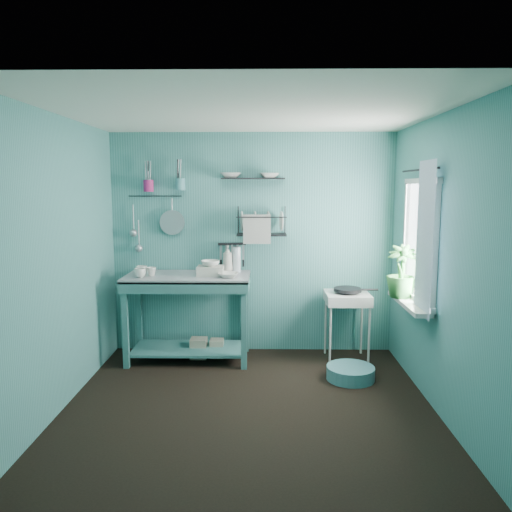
{
  "coord_description": "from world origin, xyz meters",
  "views": [
    {
      "loc": [
        0.13,
        -4.16,
        1.91
      ],
      "look_at": [
        0.05,
        0.85,
        1.2
      ],
      "focal_mm": 35.0,
      "sensor_mm": 36.0,
      "label": 1
    }
  ],
  "objects_px": {
    "work_counter": "(189,317)",
    "dish_rack": "(262,221)",
    "colander": "(172,222)",
    "mug_left": "(140,273)",
    "wash_tub": "(210,271)",
    "mug_right": "(142,270)",
    "storage_tin_large": "(199,348)",
    "water_bottle": "(237,259)",
    "utensil_cup_teal": "(180,184)",
    "floor_basin": "(350,373)",
    "storage_tin_small": "(217,348)",
    "potted_plant": "(401,271)",
    "utensil_cup_magenta": "(148,186)",
    "mug_mid": "(152,272)",
    "soap_bottle": "(228,259)",
    "hotplate_stand": "(347,326)",
    "frying_pan": "(347,290)"
  },
  "relations": [
    {
      "from": "mug_right",
      "to": "floor_basin",
      "type": "relative_size",
      "value": 0.26
    },
    {
      "from": "storage_tin_small",
      "to": "dish_rack",
      "type": "bearing_deg",
      "value": 15.96
    },
    {
      "from": "mug_left",
      "to": "hotplate_stand",
      "type": "xyz_separation_m",
      "value": [
        2.22,
        0.17,
        -0.62
      ]
    },
    {
      "from": "colander",
      "to": "mug_left",
      "type": "bearing_deg",
      "value": -120.06
    },
    {
      "from": "potted_plant",
      "to": "floor_basin",
      "type": "bearing_deg",
      "value": -177.0
    },
    {
      "from": "utensil_cup_magenta",
      "to": "storage_tin_small",
      "type": "height_order",
      "value": "utensil_cup_magenta"
    },
    {
      "from": "mug_left",
      "to": "dish_rack",
      "type": "height_order",
      "value": "dish_rack"
    },
    {
      "from": "hotplate_stand",
      "to": "floor_basin",
      "type": "distance_m",
      "value": 0.65
    },
    {
      "from": "wash_tub",
      "to": "frying_pan",
      "type": "distance_m",
      "value": 1.5
    },
    {
      "from": "hotplate_stand",
      "to": "potted_plant",
      "type": "distance_m",
      "value": 0.99
    },
    {
      "from": "floor_basin",
      "to": "storage_tin_small",
      "type": "bearing_deg",
      "value": 155.37
    },
    {
      "from": "work_counter",
      "to": "dish_rack",
      "type": "height_order",
      "value": "dish_rack"
    },
    {
      "from": "soap_bottle",
      "to": "frying_pan",
      "type": "xyz_separation_m",
      "value": [
        1.32,
        -0.19,
        -0.31
      ]
    },
    {
      "from": "dish_rack",
      "to": "wash_tub",
      "type": "bearing_deg",
      "value": -149.56
    },
    {
      "from": "colander",
      "to": "dish_rack",
      "type": "bearing_deg",
      "value": -4.52
    },
    {
      "from": "mug_left",
      "to": "colander",
      "type": "relative_size",
      "value": 0.44
    },
    {
      "from": "utensil_cup_magenta",
      "to": "mug_mid",
      "type": "bearing_deg",
      "value": -76.18
    },
    {
      "from": "dish_rack",
      "to": "storage_tin_large",
      "type": "xyz_separation_m",
      "value": [
        -0.7,
        -0.17,
        -1.41
      ]
    },
    {
      "from": "wash_tub",
      "to": "colander",
      "type": "xyz_separation_m",
      "value": [
        -0.46,
        0.32,
        0.5
      ]
    },
    {
      "from": "mug_right",
      "to": "hotplate_stand",
      "type": "bearing_deg",
      "value": 0.38
    },
    {
      "from": "soap_bottle",
      "to": "dish_rack",
      "type": "height_order",
      "value": "dish_rack"
    },
    {
      "from": "mug_right",
      "to": "storage_tin_large",
      "type": "bearing_deg",
      "value": 4.76
    },
    {
      "from": "mug_left",
      "to": "utensil_cup_teal",
      "type": "distance_m",
      "value": 1.09
    },
    {
      "from": "mug_left",
      "to": "mug_right",
      "type": "height_order",
      "value": "same"
    },
    {
      "from": "work_counter",
      "to": "potted_plant",
      "type": "height_order",
      "value": "potted_plant"
    },
    {
      "from": "work_counter",
      "to": "mug_mid",
      "type": "height_order",
      "value": "mug_mid"
    },
    {
      "from": "work_counter",
      "to": "wash_tub",
      "type": "distance_m",
      "value": 0.58
    },
    {
      "from": "wash_tub",
      "to": "colander",
      "type": "distance_m",
      "value": 0.75
    },
    {
      "from": "mug_left",
      "to": "hotplate_stand",
      "type": "bearing_deg",
      "value": 4.51
    },
    {
      "from": "mug_right",
      "to": "frying_pan",
      "type": "bearing_deg",
      "value": 0.38
    },
    {
      "from": "dish_rack",
      "to": "utensil_cup_teal",
      "type": "height_order",
      "value": "utensil_cup_teal"
    },
    {
      "from": "storage_tin_small",
      "to": "hotplate_stand",
      "type": "bearing_deg",
      "value": -2.6
    },
    {
      "from": "dish_rack",
      "to": "utensil_cup_teal",
      "type": "bearing_deg",
      "value": -176.57
    },
    {
      "from": "mug_mid",
      "to": "hotplate_stand",
      "type": "height_order",
      "value": "mug_mid"
    },
    {
      "from": "wash_tub",
      "to": "storage_tin_small",
      "type": "distance_m",
      "value": 0.91
    },
    {
      "from": "soap_bottle",
      "to": "water_bottle",
      "type": "bearing_deg",
      "value": 11.31
    },
    {
      "from": "mug_mid",
      "to": "floor_basin",
      "type": "xyz_separation_m",
      "value": [
        2.07,
        -0.5,
        -0.93
      ]
    },
    {
      "from": "work_counter",
      "to": "dish_rack",
      "type": "bearing_deg",
      "value": 4.01
    },
    {
      "from": "dish_rack",
      "to": "colander",
      "type": "xyz_separation_m",
      "value": [
        -1.01,
        0.08,
        -0.02
      ]
    },
    {
      "from": "work_counter",
      "to": "utensil_cup_magenta",
      "type": "relative_size",
      "value": 10.31
    },
    {
      "from": "potted_plant",
      "to": "hotplate_stand",
      "type": "bearing_deg",
      "value": 127.72
    },
    {
      "from": "hotplate_stand",
      "to": "soap_bottle",
      "type": "bearing_deg",
      "value": 165.9
    },
    {
      "from": "work_counter",
      "to": "soap_bottle",
      "type": "relative_size",
      "value": 4.48
    },
    {
      "from": "water_bottle",
      "to": "utensil_cup_teal",
      "type": "bearing_deg",
      "value": 175.17
    },
    {
      "from": "water_bottle",
      "to": "floor_basin",
      "type": "height_order",
      "value": "water_bottle"
    },
    {
      "from": "utensil_cup_teal",
      "to": "colander",
      "type": "bearing_deg",
      "value": 164.32
    },
    {
      "from": "soap_bottle",
      "to": "colander",
      "type": "bearing_deg",
      "value": 170.76
    },
    {
      "from": "mug_left",
      "to": "mug_mid",
      "type": "xyz_separation_m",
      "value": [
        0.1,
        0.1,
        -0.0
      ]
    },
    {
      "from": "storage_tin_small",
      "to": "floor_basin",
      "type": "bearing_deg",
      "value": -24.63
    },
    {
      "from": "work_counter",
      "to": "mug_right",
      "type": "distance_m",
      "value": 0.72
    }
  ]
}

